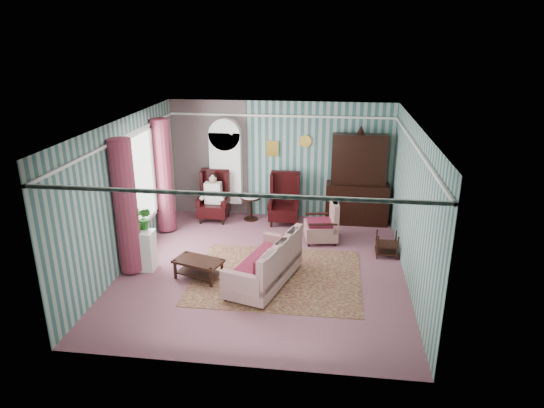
# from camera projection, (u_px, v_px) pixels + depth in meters

# --- Properties ---
(floor) EXTENTS (6.00, 6.00, 0.00)m
(floor) POSITION_uv_depth(u_px,v_px,m) (264.00, 269.00, 9.65)
(floor) COLOR #8E5262
(floor) RESTS_ON ground
(room_shell) EXTENTS (5.53, 6.02, 2.91)m
(room_shell) POSITION_uv_depth(u_px,v_px,m) (232.00, 168.00, 9.21)
(room_shell) COLOR #376461
(room_shell) RESTS_ON ground
(bookcase) EXTENTS (0.80, 0.28, 2.24)m
(bookcase) POSITION_uv_depth(u_px,v_px,m) (226.00, 173.00, 12.09)
(bookcase) COLOR white
(bookcase) RESTS_ON floor
(dresser_hutch) EXTENTS (1.50, 0.56, 2.36)m
(dresser_hutch) POSITION_uv_depth(u_px,v_px,m) (358.00, 177.00, 11.57)
(dresser_hutch) COLOR black
(dresser_hutch) RESTS_ON floor
(wingback_left) EXTENTS (0.76, 0.80, 1.25)m
(wingback_left) POSITION_uv_depth(u_px,v_px,m) (213.00, 196.00, 11.92)
(wingback_left) COLOR black
(wingback_left) RESTS_ON floor
(wingback_right) EXTENTS (0.76, 0.80, 1.25)m
(wingback_right) POSITION_uv_depth(u_px,v_px,m) (284.00, 199.00, 11.71)
(wingback_right) COLOR black
(wingback_right) RESTS_ON floor
(seated_woman) EXTENTS (0.44, 0.40, 1.18)m
(seated_woman) POSITION_uv_depth(u_px,v_px,m) (214.00, 198.00, 11.93)
(seated_woman) COLOR silver
(seated_woman) RESTS_ON floor
(round_side_table) EXTENTS (0.50, 0.50, 0.60)m
(round_side_table) POSITION_uv_depth(u_px,v_px,m) (251.00, 208.00, 12.06)
(round_side_table) COLOR black
(round_side_table) RESTS_ON floor
(nest_table) EXTENTS (0.45, 0.38, 0.54)m
(nest_table) POSITION_uv_depth(u_px,v_px,m) (387.00, 244.00, 10.11)
(nest_table) COLOR black
(nest_table) RESTS_ON floor
(plant_stand) EXTENTS (0.55, 0.35, 0.80)m
(plant_stand) POSITION_uv_depth(u_px,v_px,m) (141.00, 250.00, 9.52)
(plant_stand) COLOR white
(plant_stand) RESTS_ON floor
(rug) EXTENTS (3.20, 2.60, 0.01)m
(rug) POSITION_uv_depth(u_px,v_px,m) (277.00, 276.00, 9.33)
(rug) COLOR #431B16
(rug) RESTS_ON floor
(sofa) EXTENTS (1.56, 2.11, 1.03)m
(sofa) POSITION_uv_depth(u_px,v_px,m) (264.00, 259.00, 8.90)
(sofa) COLOR #B6A68D
(sofa) RESTS_ON floor
(floral_armchair) EXTENTS (0.94, 0.89, 1.03)m
(floral_armchair) POSITION_uv_depth(u_px,v_px,m) (321.00, 220.00, 10.75)
(floral_armchair) COLOR beige
(floral_armchair) RESTS_ON floor
(coffee_table) EXTENTS (1.01, 0.75, 0.39)m
(coffee_table) POSITION_uv_depth(u_px,v_px,m) (199.00, 269.00, 9.21)
(coffee_table) COLOR black
(coffee_table) RESTS_ON floor
(potted_plant_a) EXTENTS (0.47, 0.43, 0.44)m
(potted_plant_a) POSITION_uv_depth(u_px,v_px,m) (134.00, 222.00, 9.26)
(potted_plant_a) COLOR #1A541E
(potted_plant_a) RESTS_ON plant_stand
(potted_plant_b) EXTENTS (0.28, 0.23, 0.46)m
(potted_plant_b) POSITION_uv_depth(u_px,v_px,m) (145.00, 218.00, 9.41)
(potted_plant_b) COLOR #234C17
(potted_plant_b) RESTS_ON plant_stand
(potted_plant_c) EXTENTS (0.26, 0.26, 0.42)m
(potted_plant_c) POSITION_uv_depth(u_px,v_px,m) (136.00, 220.00, 9.40)
(potted_plant_c) COLOR #2C591C
(potted_plant_c) RESTS_ON plant_stand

